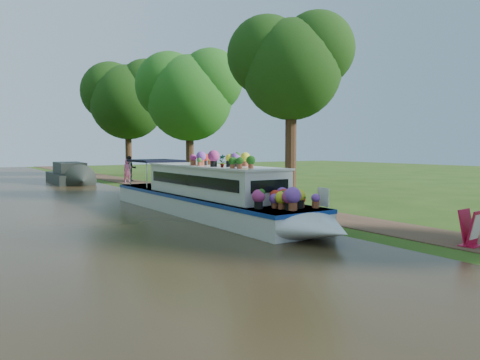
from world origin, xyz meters
name	(u,v)px	position (x,y,z in m)	size (l,w,h in m)	color
ground	(264,212)	(0.00, 0.00, 0.00)	(100.00, 100.00, 0.00)	#244110
canal_water	(112,227)	(-6.00, 0.00, 0.01)	(10.00, 100.00, 0.02)	black
towpath	(288,210)	(1.20, 0.00, 0.01)	(2.20, 100.00, 0.03)	#452F20
plant_boat	(213,194)	(-2.25, 0.08, 0.85)	(2.29, 13.52, 2.30)	silver
tree_near_overhang	(290,62)	(3.79, 3.06, 6.60)	(5.52, 5.28, 8.99)	#341E11
tree_near_mid	(189,91)	(4.48, 15.08, 6.44)	(6.90, 6.60, 9.40)	#341E11
tree_near_far	(127,96)	(3.98, 26.09, 7.05)	(7.59, 7.26, 10.30)	#341E11
second_boat	(69,175)	(-2.75, 19.34, 0.59)	(2.55, 7.59, 1.45)	black
sandwich_board	(472,230)	(0.66, -8.02, 0.45)	(0.60, 0.51, 0.93)	#B60D33
pedestrian_pink	(128,171)	(0.63, 16.98, 0.86)	(0.61, 0.40, 1.67)	#D457A6
pedestrian_dark	(130,168)	(1.45, 18.75, 0.95)	(0.89, 0.70, 1.84)	black
verge_plant	(277,211)	(-0.22, -1.09, 0.20)	(0.36, 0.32, 0.40)	#285F1C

